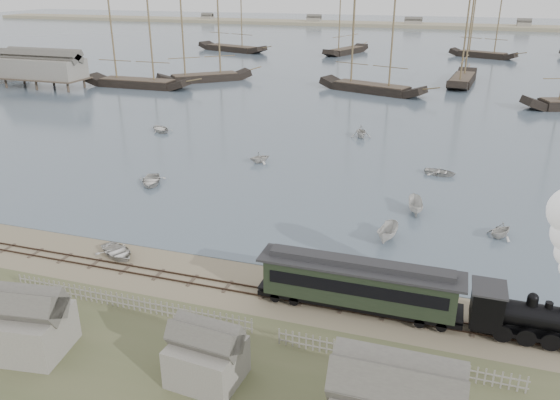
% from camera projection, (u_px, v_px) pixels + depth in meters
% --- Properties ---
extents(ground, '(600.00, 600.00, 0.00)m').
position_uv_depth(ground, '(249.00, 276.00, 43.53)').
color(ground, gray).
rests_on(ground, ground).
extents(harbor_water, '(600.00, 336.00, 0.06)m').
position_uv_depth(harbor_water, '(421.00, 45.00, 193.32)').
color(harbor_water, '#4C5B6C').
rests_on(harbor_water, ground).
extents(rail_track, '(120.00, 1.80, 0.16)m').
position_uv_depth(rail_track, '(239.00, 289.00, 41.76)').
color(rail_track, '#35261D').
rests_on(rail_track, ground).
extents(picket_fence_west, '(19.00, 0.10, 1.20)m').
position_uv_depth(picket_fence_west, '(130.00, 309.00, 39.22)').
color(picket_fence_west, gray).
rests_on(picket_fence_west, ground).
extents(picket_fence_east, '(15.00, 0.10, 1.20)m').
position_uv_depth(picket_fence_east, '(396.00, 367.00, 33.36)').
color(picket_fence_east, gray).
rests_on(picket_fence_east, ground).
extents(shed_left, '(5.00, 4.00, 4.10)m').
position_uv_depth(shed_left, '(30.00, 350.00, 34.93)').
color(shed_left, gray).
rests_on(shed_left, ground).
extents(shed_mid, '(4.00, 3.50, 3.60)m').
position_uv_depth(shed_mid, '(208.00, 379.00, 32.39)').
color(shed_mid, gray).
rests_on(shed_mid, ground).
extents(far_spit, '(500.00, 20.00, 1.80)m').
position_uv_depth(far_spit, '(434.00, 28.00, 263.82)').
color(far_spit, tan).
rests_on(far_spit, ground).
extents(locomotive, '(8.26, 3.08, 10.30)m').
position_uv_depth(locomotive, '(556.00, 279.00, 33.89)').
color(locomotive, black).
rests_on(locomotive, ground).
extents(passenger_coach, '(14.36, 2.77, 3.49)m').
position_uv_depth(passenger_coach, '(359.00, 283.00, 38.34)').
color(passenger_coach, black).
rests_on(passenger_coach, ground).
extents(beached_dinghy, '(4.44, 4.90, 0.83)m').
position_uv_depth(beached_dinghy, '(117.00, 252.00, 46.54)').
color(beached_dinghy, beige).
rests_on(beached_dinghy, ground).
extents(rowboat_0, '(5.23, 4.56, 0.90)m').
position_uv_depth(rowboat_0, '(151.00, 181.00, 62.70)').
color(rowboat_0, beige).
rests_on(rowboat_0, harbor_water).
extents(rowboat_1, '(3.69, 3.70, 1.48)m').
position_uv_depth(rowboat_1, '(260.00, 157.00, 69.97)').
color(rowboat_1, beige).
rests_on(rowboat_1, harbor_water).
extents(rowboat_2, '(3.88, 2.01, 1.43)m').
position_uv_depth(rowboat_2, '(415.00, 206.00, 55.04)').
color(rowboat_2, beige).
rests_on(rowboat_2, harbor_water).
extents(rowboat_3, '(3.31, 4.18, 0.78)m').
position_uv_depth(rowboat_3, '(440.00, 172.00, 65.66)').
color(rowboat_3, beige).
rests_on(rowboat_3, harbor_water).
extents(rowboat_4, '(3.70, 3.63, 1.48)m').
position_uv_depth(rowboat_4, '(501.00, 230.00, 49.70)').
color(rowboat_4, beige).
rests_on(rowboat_4, harbor_water).
extents(rowboat_6, '(4.93, 5.09, 0.86)m').
position_uv_depth(rowboat_6, '(160.00, 128.00, 84.58)').
color(rowboat_6, beige).
rests_on(rowboat_6, harbor_water).
extents(rowboat_7, '(4.19, 3.89, 1.81)m').
position_uv_depth(rowboat_7, '(361.00, 132.00, 81.05)').
color(rowboat_7, beige).
rests_on(rowboat_7, harbor_water).
extents(rowboat_8, '(4.03, 2.04, 1.49)m').
position_uv_depth(rowboat_8, '(388.00, 233.00, 49.13)').
color(rowboat_8, beige).
rests_on(rowboat_8, harbor_water).
extents(schooner_0, '(24.17, 5.67, 20.00)m').
position_uv_depth(schooner_0, '(133.00, 40.00, 115.40)').
color(schooner_0, black).
rests_on(schooner_0, harbor_water).
extents(schooner_1, '(19.67, 17.75, 20.00)m').
position_uv_depth(schooner_1, '(203.00, 36.00, 122.08)').
color(schooner_1, black).
rests_on(schooner_1, harbor_water).
extents(schooner_2, '(23.49, 12.61, 20.00)m').
position_uv_depth(schooner_2, '(374.00, 43.00, 110.03)').
color(schooner_2, black).
rests_on(schooner_2, harbor_water).
extents(schooner_3, '(7.19, 22.13, 20.00)m').
position_uv_depth(schooner_3, '(467.00, 38.00, 119.02)').
color(schooner_3, black).
rests_on(schooner_3, harbor_water).
extents(schooner_6, '(26.28, 14.17, 20.00)m').
position_uv_depth(schooner_6, '(231.00, 19.00, 174.39)').
color(schooner_6, black).
rests_on(schooner_6, harbor_water).
extents(schooner_7, '(11.66, 21.65, 20.00)m').
position_uv_depth(schooner_7, '(347.00, 20.00, 168.07)').
color(schooner_7, black).
rests_on(schooner_7, harbor_water).
extents(schooner_8, '(19.93, 11.66, 20.00)m').
position_uv_depth(schooner_8, '(487.00, 23.00, 159.65)').
color(schooner_8, black).
rests_on(schooner_8, harbor_water).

